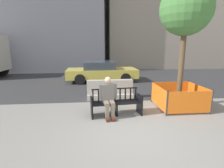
{
  "coord_description": "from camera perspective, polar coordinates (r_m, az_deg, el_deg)",
  "views": [
    {
      "loc": [
        -1.12,
        -4.29,
        2.28
      ],
      "look_at": [
        -0.45,
        2.72,
        0.75
      ],
      "focal_mm": 28.0,
      "sensor_mm": 36.0,
      "label": 1
    }
  ],
  "objects": [
    {
      "name": "construction_fence",
      "position": [
        7.04,
        20.95,
        -3.64
      ],
      "size": [
        1.61,
        1.61,
        0.9
      ],
      "color": "#2D2D33",
      "rests_on": "ground"
    },
    {
      "name": "ground_plane",
      "position": [
        4.99,
        8.45,
        -15.12
      ],
      "size": [
        200.0,
        200.0,
        0.0
      ],
      "primitive_type": "plane",
      "color": "gray"
    },
    {
      "name": "street_asphalt",
      "position": [
        13.24,
        -0.5,
        2.37
      ],
      "size": [
        120.0,
        12.0,
        0.01
      ],
      "primitive_type": "cube",
      "color": "#333335",
      "rests_on": "ground"
    },
    {
      "name": "seated_person",
      "position": [
        5.7,
        -1.19,
        -3.96
      ],
      "size": [
        0.59,
        0.75,
        1.31
      ],
      "color": "#66605B",
      "rests_on": "ground"
    },
    {
      "name": "jersey_barrier_centre",
      "position": [
        7.7,
        -0.68,
        -2.33
      ],
      "size": [
        2.02,
        0.74,
        0.84
      ],
      "color": "#ADA89E",
      "rests_on": "ground"
    },
    {
      "name": "street_bench",
      "position": [
        5.89,
        1.34,
        -6.41
      ],
      "size": [
        1.73,
        0.68,
        0.88
      ],
      "color": "black",
      "rests_on": "ground"
    },
    {
      "name": "street_tree",
      "position": [
        6.9,
        23.0,
        21.28
      ],
      "size": [
        1.78,
        1.78,
        4.4
      ],
      "color": "brown",
      "rests_on": "ground"
    },
    {
      "name": "car_taxi_near",
      "position": [
        11.54,
        -3.51,
        4.14
      ],
      "size": [
        4.6,
        2.14,
        1.31
      ],
      "color": "#DBC64C",
      "rests_on": "ground"
    }
  ]
}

